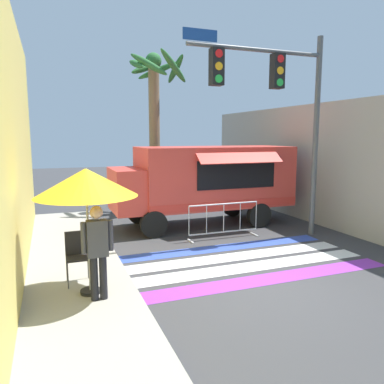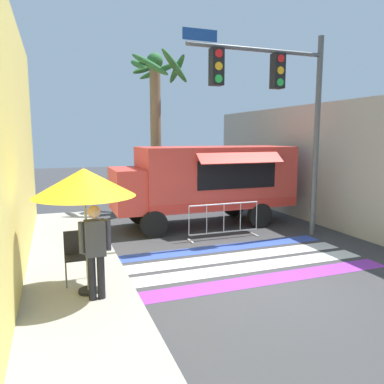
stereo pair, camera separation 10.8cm
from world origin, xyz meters
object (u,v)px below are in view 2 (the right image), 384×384
at_px(vendor_person, 95,247).
at_px(barricade_front, 224,221).
at_px(food_truck, 202,179).
at_px(patio_umbrella, 84,183).
at_px(palm_tree, 157,107).
at_px(folding_chair, 76,251).
at_px(traffic_signal_pole, 277,96).

relative_size(vendor_person, barricade_front, 0.76).
bearing_deg(food_truck, patio_umbrella, -131.54).
height_order(vendor_person, palm_tree, palm_tree).
height_order(patio_umbrella, palm_tree, palm_tree).
relative_size(food_truck, vendor_person, 3.56).
relative_size(food_truck, patio_umbrella, 2.60).
height_order(folding_chair, barricade_front, folding_chair).
xyz_separation_m(folding_chair, vendor_person, (0.28, -0.95, 0.33)).
bearing_deg(vendor_person, food_truck, 65.12).
height_order(traffic_signal_pole, patio_umbrella, traffic_signal_pole).
relative_size(folding_chair, vendor_person, 0.60).
bearing_deg(patio_umbrella, traffic_signal_pole, 23.45).
xyz_separation_m(food_truck, traffic_signal_pole, (1.26, -2.24, 2.46)).
bearing_deg(vendor_person, folding_chair, 120.16).
xyz_separation_m(food_truck, patio_umbrella, (-4.00, -4.52, 0.58)).
xyz_separation_m(folding_chair, barricade_front, (4.14, 2.19, -0.21)).
xyz_separation_m(traffic_signal_pole, barricade_front, (-1.29, 0.53, -3.47)).
bearing_deg(folding_chair, patio_umbrella, -96.78).
xyz_separation_m(traffic_signal_pole, folding_chair, (-5.43, -1.66, -3.26)).
xyz_separation_m(traffic_signal_pole, vendor_person, (-5.15, -2.60, -2.93)).
bearing_deg(folding_chair, traffic_signal_pole, -4.30).
bearing_deg(palm_tree, barricade_front, -81.32).
distance_m(vendor_person, palm_tree, 8.82).
distance_m(food_truck, folding_chair, 5.76).
relative_size(traffic_signal_pole, folding_chair, 5.78).
bearing_deg(traffic_signal_pole, palm_tree, 111.31).
height_order(food_truck, patio_umbrella, food_truck).
relative_size(food_truck, barricade_front, 2.71).
xyz_separation_m(food_truck, barricade_front, (-0.03, -1.70, -1.01)).
bearing_deg(barricade_front, food_truck, 89.15).
height_order(traffic_signal_pole, barricade_front, traffic_signal_pole).
height_order(vendor_person, barricade_front, vendor_person).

